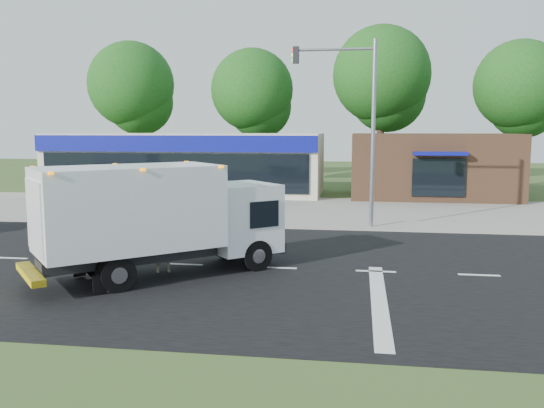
# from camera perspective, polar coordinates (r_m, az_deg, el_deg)

# --- Properties ---
(ground) EXTENTS (120.00, 120.00, 0.00)m
(ground) POSITION_cam_1_polar(r_m,az_deg,el_deg) (17.94, 0.56, -6.38)
(ground) COLOR #385123
(ground) RESTS_ON ground
(road_asphalt) EXTENTS (60.00, 14.00, 0.02)m
(road_asphalt) POSITION_cam_1_polar(r_m,az_deg,el_deg) (17.94, 0.56, -6.37)
(road_asphalt) COLOR black
(road_asphalt) RESTS_ON ground
(sidewalk) EXTENTS (60.00, 2.40, 0.12)m
(sidewalk) POSITION_cam_1_polar(r_m,az_deg,el_deg) (25.92, 3.11, -1.96)
(sidewalk) COLOR gray
(sidewalk) RESTS_ON ground
(parking_apron) EXTENTS (60.00, 9.00, 0.02)m
(parking_apron) POSITION_cam_1_polar(r_m,az_deg,el_deg) (31.64, 4.12, -0.35)
(parking_apron) COLOR gray
(parking_apron) RESTS_ON ground
(lane_markings) EXTENTS (55.20, 7.00, 0.01)m
(lane_markings) POSITION_cam_1_polar(r_m,az_deg,el_deg) (16.50, 4.58, -7.58)
(lane_markings) COLOR silver
(lane_markings) RESTS_ON road_asphalt
(ems_box_truck) EXTENTS (7.08, 6.54, 3.28)m
(ems_box_truck) POSITION_cam_1_polar(r_m,az_deg,el_deg) (16.94, -11.32, -0.84)
(ems_box_truck) COLOR black
(ems_box_truck) RESTS_ON ground
(emergency_worker) EXTENTS (0.77, 0.66, 1.90)m
(emergency_worker) POSITION_cam_1_polar(r_m,az_deg,el_deg) (17.58, -10.74, -3.69)
(emergency_worker) COLOR tan
(emergency_worker) RESTS_ON ground
(retail_strip_mall) EXTENTS (18.00, 6.20, 4.00)m
(retail_strip_mall) POSITION_cam_1_polar(r_m,az_deg,el_deg) (38.97, -8.48, 4.01)
(retail_strip_mall) COLOR beige
(retail_strip_mall) RESTS_ON ground
(brown_storefront) EXTENTS (10.00, 6.70, 4.00)m
(brown_storefront) POSITION_cam_1_polar(r_m,az_deg,el_deg) (37.58, 15.61, 3.68)
(brown_storefront) COLOR #382316
(brown_storefront) RESTS_ON ground
(traffic_signal_pole) EXTENTS (3.51, 0.25, 8.00)m
(traffic_signal_pole) POSITION_cam_1_polar(r_m,az_deg,el_deg) (24.86, 8.52, 8.82)
(traffic_signal_pole) COLOR gray
(traffic_signal_pole) RESTS_ON ground
(background_trees) EXTENTS (36.77, 7.39, 12.10)m
(background_trees) POSITION_cam_1_polar(r_m,az_deg,el_deg) (45.64, 4.56, 11.30)
(background_trees) COLOR #332114
(background_trees) RESTS_ON ground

